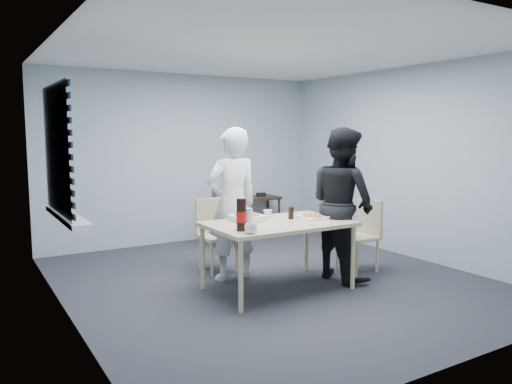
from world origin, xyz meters
TOP-DOWN VIEW (x-y plane):
  - room at (-2.20, 0.40)m, footprint 5.00×5.00m
  - dining_table at (-0.12, -0.31)m, footprint 1.53×0.97m
  - chair_far at (-0.35, 0.76)m, footprint 0.42×0.42m
  - chair_right at (1.18, -0.25)m, footprint 0.42×0.42m
  - person_white at (-0.36, 0.28)m, footprint 0.65×0.42m
  - person_black at (0.76, -0.34)m, footprint 0.47×0.86m
  - side_table at (1.07, 2.28)m, footprint 0.97×0.43m
  - stool at (0.29, 1.74)m, footprint 0.33×0.33m
  - backpack at (0.29, 1.72)m, footprint 0.31×0.23m
  - pizza_box_a at (-0.37, -0.08)m, footprint 0.32×0.32m
  - pizza_box_b at (0.34, -0.33)m, footprint 0.29×0.29m
  - mug_a at (-0.68, -0.69)m, footprint 0.17×0.17m
  - mug_b at (-0.07, -0.03)m, footprint 0.10×0.10m
  - cola_glass at (0.11, -0.22)m, footprint 0.07×0.07m
  - soda_bottle at (-0.69, -0.52)m, footprint 0.10×0.10m
  - plastic_cups at (-0.61, -0.50)m, footprint 0.11×0.11m
  - rubber_band at (0.09, -0.66)m, footprint 0.07×0.07m
  - papers at (0.92, 2.27)m, footprint 0.24×0.31m
  - black_box at (1.29, 2.32)m, footprint 0.14×0.10m

SIDE VIEW (x-z plane):
  - stool at x=0.29m, z-range 0.12..0.57m
  - chair_far at x=-0.35m, z-range 0.07..0.96m
  - chair_right at x=1.18m, z-range 0.07..0.96m
  - side_table at x=1.07m, z-range 0.24..0.89m
  - papers at x=0.92m, z-range 0.64..0.65m
  - backpack at x=0.29m, z-range 0.45..0.88m
  - black_box at x=1.29m, z-range 0.64..0.70m
  - dining_table at x=-0.12m, z-range 0.31..1.06m
  - rubber_band at x=0.09m, z-range 0.74..0.75m
  - pizza_box_b at x=0.34m, z-range 0.74..0.79m
  - pizza_box_a at x=-0.37m, z-range 0.74..0.82m
  - mug_b at x=-0.07m, z-range 0.74..0.84m
  - mug_a at x=-0.68m, z-range 0.74..0.84m
  - cola_glass at x=0.11m, z-range 0.74..0.88m
  - plastic_cups at x=-0.61m, z-range 0.74..0.96m
  - person_white at x=-0.36m, z-range 0.00..1.77m
  - person_black at x=0.76m, z-range 0.00..1.77m
  - soda_bottle at x=-0.69m, z-range 0.74..1.06m
  - room at x=-2.20m, z-range -1.06..3.94m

